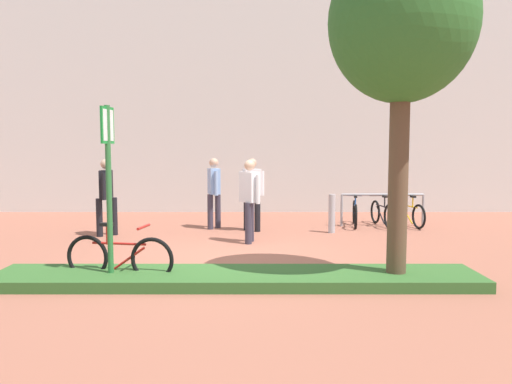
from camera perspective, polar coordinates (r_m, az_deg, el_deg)
The scene contains 12 objects.
ground_plane at distance 8.91m, azimuth -2.24°, elevation -7.61°, with size 60.00×60.00×0.00m, color #9E5B47.
building_facade at distance 16.00m, azimuth -1.27°, elevation 16.01°, with size 28.00×1.20×10.00m, color silver.
planter_strip at distance 7.26m, azimuth -2.24°, elevation -9.88°, with size 7.00×1.10×0.16m, color #336028.
tree_sidewalk at distance 7.51m, azimuth 16.54°, elevation 17.99°, with size 2.05×2.05×4.84m.
parking_sign_post at distance 7.32m, azimuth -16.65°, elevation 2.62°, with size 0.09×0.36×2.56m.
bike_at_sign at distance 7.63m, azimuth -15.46°, elevation -7.25°, with size 1.67×0.45×0.86m.
bike_rack_cluster at distance 12.84m, azimuth 14.36°, elevation -2.29°, with size 2.11×1.54×0.83m.
bollard_steel at distance 11.57m, azimuth 8.77°, elevation -2.47°, with size 0.16×0.16×0.90m, color #ADADB2.
person_shirt_blue at distance 12.05m, azimuth -4.85°, elevation 0.41°, with size 0.35×0.59×1.72m.
person_suited_navy at distance 11.48m, azimuth -16.88°, elevation -0.01°, with size 0.41×0.61×1.72m.
person_shirt_white at distance 10.17m, azimuth -0.73°, elevation -0.42°, with size 0.44×0.48×1.72m.
person_casual_tan at distance 11.65m, azimuth -0.45°, elevation 0.27°, with size 0.58×0.35×1.72m.
Camera 1 is at (0.35, -8.69, 1.94)m, focal length 34.64 mm.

